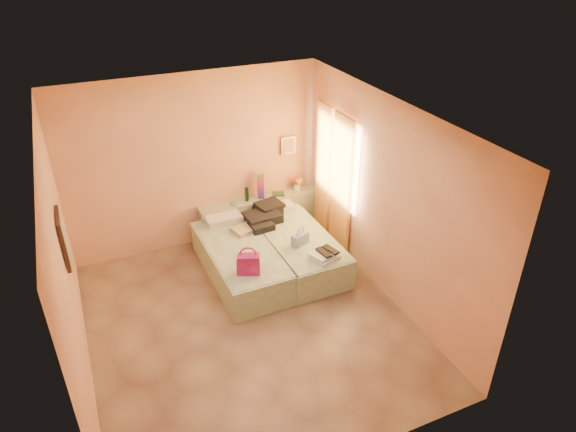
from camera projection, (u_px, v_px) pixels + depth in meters
name	position (u px, v px, depth m)	size (l,w,h in m)	color
ground	(249.00, 323.00, 6.81)	(4.50, 4.50, 0.00)	#9D825E
room_walls	(244.00, 182.00, 6.44)	(4.02, 4.51, 2.81)	#F9B685
headboard_ledge	(260.00, 215.00, 8.66)	(2.05, 0.30, 0.65)	#959D81
bed_left	(241.00, 261.00, 7.62)	(0.90, 2.00, 0.50)	beige
bed_right	(296.00, 248.00, 7.93)	(0.90, 2.00, 0.50)	beige
water_bottle	(247.00, 194.00, 8.36)	(0.07, 0.07, 0.23)	#163E1C
rainbow_box	(261.00, 185.00, 8.40)	(0.10, 0.10, 0.45)	#A31460
small_dish	(233.00, 204.00, 8.30)	(0.11, 0.11, 0.03)	#4B8A5C
green_book	(278.00, 194.00, 8.59)	(0.20, 0.14, 0.03)	#25452C
flower_vase	(297.00, 183.00, 8.70)	(0.20, 0.20, 0.27)	white
magenta_handbag	(248.00, 264.00, 6.88)	(0.31, 0.17, 0.29)	#A31460
khaki_garment	(244.00, 229.00, 7.87)	(0.36, 0.29, 0.06)	tan
clothes_pile	(265.00, 216.00, 8.11)	(0.60, 0.60, 0.18)	black
blue_handbag	(300.00, 239.00, 7.52)	(0.27, 0.12, 0.17)	#3C5C91
towel_stack	(325.00, 256.00, 7.21)	(0.35, 0.30, 0.10)	silver
sandal_pair	(328.00, 251.00, 7.19)	(0.20, 0.27, 0.03)	black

